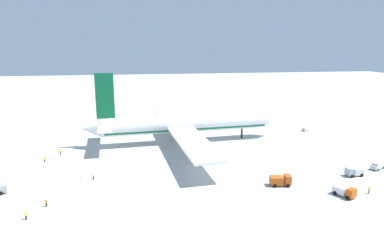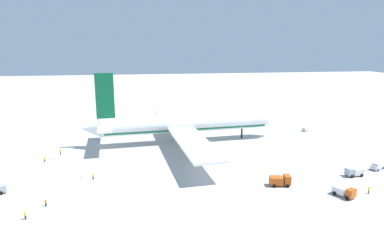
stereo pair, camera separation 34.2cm
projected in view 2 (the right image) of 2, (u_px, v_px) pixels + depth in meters
ground_plane at (187, 142)px, 119.38m from camera, size 600.00×600.00×0.00m
airliner at (183, 124)px, 117.58m from camera, size 71.10×79.48×25.00m
service_truck_0 at (354, 172)px, 87.47m from camera, size 4.71×2.63×2.29m
service_truck_1 at (280, 180)px, 81.37m from camera, size 5.28×3.35×2.71m
service_truck_3 at (344, 191)px, 75.58m from camera, size 4.07×5.27×2.36m
service_van at (378, 166)px, 92.42m from camera, size 5.03×3.78×1.97m
baggage_cart_0 at (97, 122)px, 147.23m from camera, size 2.12×2.97×1.29m
baggage_cart_1 at (252, 121)px, 150.79m from camera, size 3.40×2.26×0.40m
baggage_cart_2 at (305, 129)px, 134.31m from camera, size 2.88×2.46×1.52m
ground_worker_0 at (369, 190)px, 76.96m from camera, size 0.49×0.49×1.78m
ground_worker_1 at (60, 152)px, 104.82m from camera, size 0.48×0.48×1.73m
ground_worker_2 at (93, 176)px, 85.48m from camera, size 0.55×0.55×1.69m
ground_worker_3 at (45, 159)px, 98.60m from camera, size 0.44×0.44×1.61m
ground_worker_4 at (25, 215)px, 65.66m from camera, size 0.52×0.52×1.72m
ground_worker_5 at (46, 202)px, 71.05m from camera, size 0.56×0.56×1.67m
traffic_cone_0 at (81, 177)px, 86.17m from camera, size 0.36×0.36×0.55m
traffic_cone_1 at (253, 116)px, 162.67m from camera, size 0.36×0.36×0.55m
traffic_cone_2 at (51, 159)px, 100.47m from camera, size 0.36×0.36×0.55m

